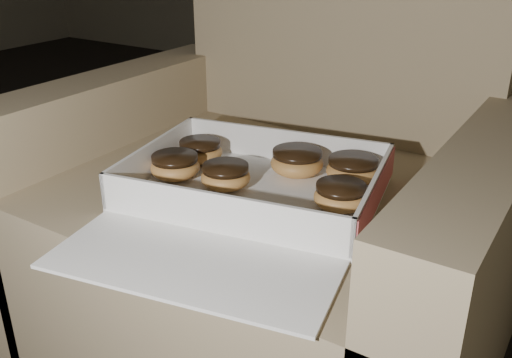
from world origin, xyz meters
The scene contains 11 objects.
armchair centered at (0.97, 0.21, 0.26)m, with size 0.80×0.68×0.84m.
bakery_box centered at (1.01, 0.06, 0.39)m, with size 0.44×0.49×0.06m.
donut_a centered at (1.14, 0.11, 0.40)m, with size 0.08×0.08×0.04m.
donut_b centered at (0.86, 0.14, 0.40)m, with size 0.08×0.08×0.04m.
donut_c centered at (1.12, 0.20, 0.41)m, with size 0.08×0.08×0.04m.
donut_d centered at (0.96, 0.08, 0.40)m, with size 0.08×0.08×0.04m.
donut_e centered at (1.03, 0.18, 0.41)m, with size 0.09×0.09×0.04m.
donut_f centered at (0.87, 0.06, 0.41)m, with size 0.08×0.08×0.04m.
crumb_a centered at (1.03, 0.00, 0.39)m, with size 0.01×0.01×0.00m, color black.
crumb_b centered at (1.17, 0.01, 0.39)m, with size 0.01×0.01×0.00m, color black.
crumb_c centered at (0.87, 0.05, 0.39)m, with size 0.01×0.01×0.00m, color black.
Camera 1 is at (1.43, -0.58, 0.76)m, focal length 40.00 mm.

